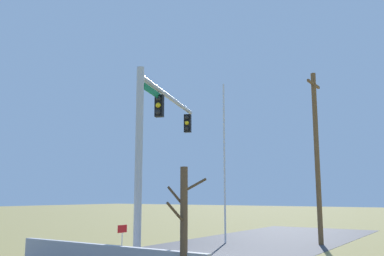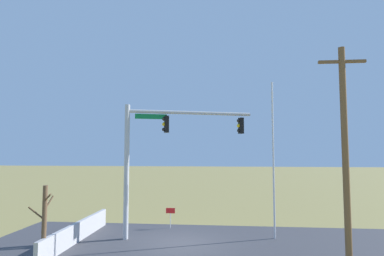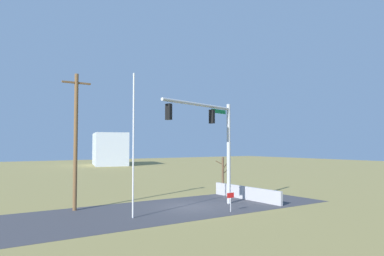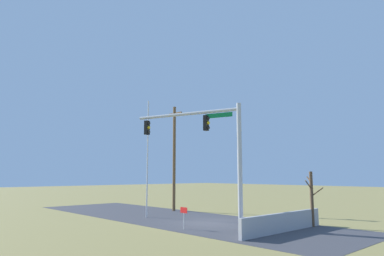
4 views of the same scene
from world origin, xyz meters
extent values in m
cube|color=#3D3D42|center=(-4.00, 0.00, 0.01)|extent=(28.00, 8.00, 0.01)
cylinder|color=#B2B5BA|center=(3.07, -0.48, 3.66)|extent=(0.28, 0.28, 7.31)
cylinder|color=#B2B5BA|center=(-0.39, -1.63, 6.96)|extent=(6.99, 2.50, 0.20)
cube|color=#0F7238|center=(1.83, -0.89, 6.68)|extent=(1.72, 0.60, 0.28)
cube|color=black|center=(0.99, -1.17, 6.26)|extent=(0.34, 0.42, 0.96)
sphere|color=black|center=(1.14, -1.12, 6.56)|extent=(0.22, 0.22, 0.22)
sphere|color=yellow|center=(1.14, -1.12, 6.26)|extent=(0.22, 0.22, 0.22)
sphere|color=black|center=(1.14, -1.12, 5.96)|extent=(0.22, 0.22, 0.22)
cube|color=black|center=(-3.30, -2.61, 6.26)|extent=(0.34, 0.42, 0.96)
sphere|color=black|center=(-3.16, -2.56, 6.56)|extent=(0.22, 0.22, 0.22)
sphere|color=yellow|center=(-3.16, -2.56, 6.26)|extent=(0.22, 0.22, 0.22)
sphere|color=black|center=(-3.16, -2.56, 5.96)|extent=(0.22, 0.22, 0.22)
cylinder|color=silver|center=(-4.97, -1.32, 4.30)|extent=(0.10, 0.10, 8.60)
cylinder|color=brown|center=(-7.11, 3.05, 4.52)|extent=(0.26, 0.26, 9.04)
cube|color=brown|center=(-7.11, 3.05, 8.44)|extent=(1.90, 0.12, 0.12)
cylinder|color=brown|center=(5.52, 3.23, 1.62)|extent=(0.20, 0.20, 3.25)
cylinder|color=brown|center=(5.89, 3.23, 2.04)|extent=(0.78, 0.07, 0.57)
cylinder|color=brown|center=(5.28, 3.43, 2.76)|extent=(0.54, 0.47, 0.39)
cylinder|color=brown|center=(5.50, 2.95, 2.46)|extent=(0.12, 0.61, 0.55)
cylinder|color=silver|center=(1.05, -3.06, 0.45)|extent=(0.04, 0.04, 0.90)
cube|color=red|center=(1.05, -3.06, 1.06)|extent=(0.56, 0.02, 0.32)
camera|label=1|loc=(14.79, 9.59, 2.49)|focal=39.01mm
camera|label=2|loc=(-2.09, 16.09, 4.73)|focal=28.82mm
camera|label=3|loc=(-13.91, -20.79, 4.32)|focal=33.34mm
camera|label=4|loc=(16.06, -16.39, 3.04)|focal=32.38mm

